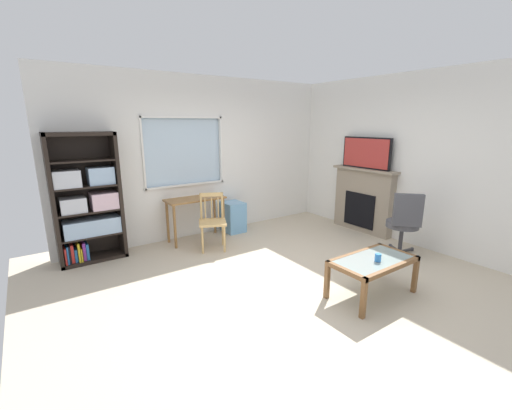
# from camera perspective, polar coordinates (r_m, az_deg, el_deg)

# --- Properties ---
(ground) EXTENTS (6.06, 5.75, 0.02)m
(ground) POSITION_cam_1_polar(r_m,az_deg,el_deg) (4.50, 5.41, -12.49)
(ground) COLOR beige
(wall_back_with_window) EXTENTS (5.06, 0.15, 2.78)m
(wall_back_with_window) POSITION_cam_1_polar(r_m,az_deg,el_deg) (6.08, -8.69, 8.02)
(wall_back_with_window) COLOR white
(wall_back_with_window) RESTS_ON ground
(wall_right) EXTENTS (0.12, 4.95, 2.78)m
(wall_right) POSITION_cam_1_polar(r_m,az_deg,el_deg) (6.07, 24.92, 7.00)
(wall_right) COLOR white
(wall_right) RESTS_ON ground
(bookshelf) EXTENTS (0.90, 0.38, 1.87)m
(bookshelf) POSITION_cam_1_polar(r_m,az_deg,el_deg) (5.35, -27.02, 0.29)
(bookshelf) COLOR black
(bookshelf) RESTS_ON ground
(desk_under_window) EXTENTS (0.99, 0.43, 0.75)m
(desk_under_window) POSITION_cam_1_polar(r_m,az_deg,el_deg) (5.73, -10.37, -0.07)
(desk_under_window) COLOR olive
(desk_under_window) RESTS_ON ground
(wooden_chair) EXTENTS (0.55, 0.54, 0.90)m
(wooden_chair) POSITION_cam_1_polar(r_m,az_deg,el_deg) (5.34, -7.50, -2.74)
(wooden_chair) COLOR tan
(wooden_chair) RESTS_ON ground
(plastic_drawer_unit) EXTENTS (0.35, 0.40, 0.56)m
(plastic_drawer_unit) POSITION_cam_1_polar(r_m,az_deg,el_deg) (6.21, -3.94, -2.04)
(plastic_drawer_unit) COLOR #72ADDB
(plastic_drawer_unit) RESTS_ON ground
(fireplace) EXTENTS (0.26, 1.28, 1.18)m
(fireplace) POSITION_cam_1_polar(r_m,az_deg,el_deg) (6.48, 17.92, 0.84)
(fireplace) COLOR gray
(fireplace) RESTS_ON ground
(tv) EXTENTS (0.06, 0.99, 0.56)m
(tv) POSITION_cam_1_polar(r_m,az_deg,el_deg) (6.33, 18.41, 8.49)
(tv) COLOR black
(tv) RESTS_ON fireplace
(office_chair) EXTENTS (0.63, 0.60, 1.00)m
(office_chair) POSITION_cam_1_polar(r_m,az_deg,el_deg) (5.45, 24.13, -2.55)
(office_chair) COLOR #4C4C51
(office_chair) RESTS_ON ground
(coffee_table) EXTENTS (1.01, 0.56, 0.46)m
(coffee_table) POSITION_cam_1_polar(r_m,az_deg,el_deg) (4.14, 19.48, -9.59)
(coffee_table) COLOR #8C9E99
(coffee_table) RESTS_ON ground
(sippy_cup) EXTENTS (0.07, 0.07, 0.09)m
(sippy_cup) POSITION_cam_1_polar(r_m,az_deg,el_deg) (4.05, 20.23, -8.47)
(sippy_cup) COLOR #337FD6
(sippy_cup) RESTS_ON coffee_table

